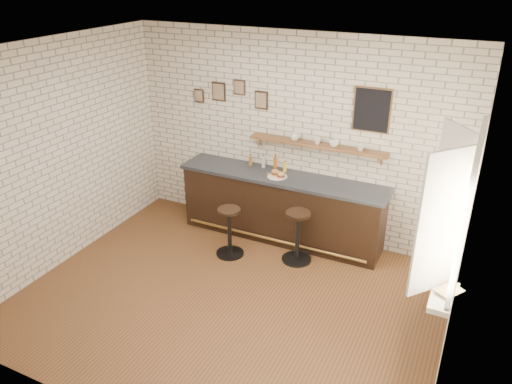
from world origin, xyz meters
The scene contains 21 objects.
ground centered at (0.00, 0.00, 0.00)m, with size 5.00×5.00×0.00m, color brown.
bar_counter centered at (-0.03, 1.70, 0.51)m, with size 3.10×0.65×1.01m.
sandwich_plate centered at (-0.08, 1.64, 1.02)m, with size 0.28×0.28×0.01m, color white.
ciabatta_sandwich centered at (-0.07, 1.64, 1.06)m, with size 0.25×0.18×0.08m.
potato_chips centered at (-0.10, 1.64, 1.02)m, with size 0.27×0.18×0.00m.
bitters_bottle_brown centered at (-0.62, 1.87, 1.08)m, with size 0.06×0.06×0.18m.
bitters_bottle_white centered at (-0.41, 1.87, 1.09)m, with size 0.05×0.05×0.20m.
bitters_bottle_amber centered at (-0.21, 1.87, 1.11)m, with size 0.06×0.06×0.25m.
condiment_bottle_yellow centered at (-0.06, 1.87, 1.08)m, with size 0.05×0.05×0.17m.
bar_stool_left centered at (-0.50, 0.94, 0.39)m, with size 0.40×0.40×0.72m.
bar_stool_right centered at (0.42, 1.20, 0.40)m, with size 0.42×0.42×0.75m.
wall_shelf centered at (0.40, 1.90, 1.48)m, with size 2.00×0.18×0.18m.
shelf_cup_a centered at (0.07, 1.90, 1.55)m, with size 0.13×0.13×0.10m, color white.
shelf_cup_b centered at (0.40, 1.90, 1.55)m, with size 0.10×0.10×0.09m, color white.
shelf_cup_c centered at (0.64, 1.90, 1.55)m, with size 0.14×0.14×0.11m, color white.
shelf_cup_d centered at (1.01, 1.90, 1.54)m, with size 0.09×0.09×0.09m, color white.
back_wall_decor centered at (0.23, 1.98, 2.05)m, with size 2.96×0.02×0.56m.
window_sill centered at (2.40, 0.30, 0.90)m, with size 0.20×1.35×0.06m.
casement_window centered at (2.36, 0.30, 1.65)m, with size 0.40×1.30×1.56m.
book_lower centered at (2.38, 0.02, 0.94)m, with size 0.16×0.22×0.02m, color tan.
book_upper centered at (2.38, -0.01, 0.96)m, with size 0.18×0.25×0.02m, color tan.
Camera 1 is at (2.49, -4.40, 3.86)m, focal length 35.00 mm.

